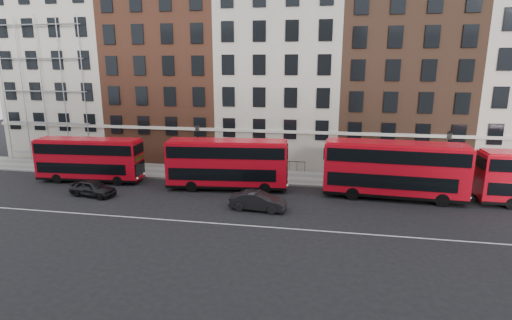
% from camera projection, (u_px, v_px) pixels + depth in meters
% --- Properties ---
extents(ground, '(120.00, 120.00, 0.00)m').
position_uv_depth(ground, '(250.00, 215.00, 29.55)').
color(ground, black).
rests_on(ground, ground).
extents(pavement, '(80.00, 5.00, 0.15)m').
position_uv_depth(pavement, '(271.00, 176.00, 39.58)').
color(pavement, slate).
rests_on(pavement, ground).
extents(kerb, '(80.00, 0.30, 0.16)m').
position_uv_depth(kerb, '(267.00, 183.00, 37.19)').
color(kerb, gray).
rests_on(kerb, ground).
extents(road_centre_line, '(70.00, 0.12, 0.01)m').
position_uv_depth(road_centre_line, '(245.00, 225.00, 27.64)').
color(road_centre_line, white).
rests_on(road_centre_line, ground).
extents(building_terrace, '(64.00, 11.95, 22.00)m').
position_uv_depth(building_terrace, '(278.00, 70.00, 44.32)').
color(building_terrace, beige).
rests_on(building_terrace, ground).
extents(bus_a, '(9.98, 2.96, 4.14)m').
position_uv_depth(bus_a, '(89.00, 159.00, 37.60)').
color(bus_a, red).
rests_on(bus_a, ground).
extents(bus_b, '(10.80, 3.61, 4.45)m').
position_uv_depth(bus_b, '(227.00, 163.00, 35.21)').
color(bus_b, red).
rests_on(bus_b, ground).
extents(bus_c, '(11.42, 3.35, 4.74)m').
position_uv_depth(bus_c, '(393.00, 169.00, 32.70)').
color(bus_c, red).
rests_on(bus_c, ground).
extents(car_rear, '(4.28, 2.31, 1.38)m').
position_uv_depth(car_rear, '(93.00, 188.00, 33.75)').
color(car_rear, black).
rests_on(car_rear, ground).
extents(car_front, '(4.42, 1.82, 1.42)m').
position_uv_depth(car_front, '(258.00, 201.00, 30.46)').
color(car_front, black).
rests_on(car_front, ground).
extents(lamp_post_left, '(0.44, 0.44, 5.33)m').
position_uv_depth(lamp_post_left, '(198.00, 148.00, 38.17)').
color(lamp_post_left, black).
rests_on(lamp_post_left, pavement).
extents(lamp_post_right, '(0.44, 0.44, 5.33)m').
position_uv_depth(lamp_post_right, '(447.00, 158.00, 34.07)').
color(lamp_post_right, black).
rests_on(lamp_post_right, pavement).
extents(iron_railings, '(6.60, 0.06, 1.00)m').
position_uv_depth(iron_railings, '(274.00, 165.00, 41.55)').
color(iron_railings, black).
rests_on(iron_railings, pavement).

